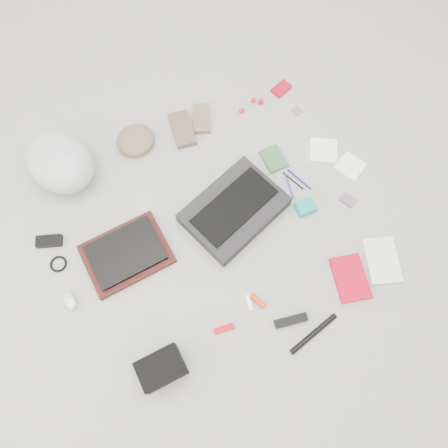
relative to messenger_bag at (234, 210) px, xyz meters
name	(u,v)px	position (x,y,z in m)	size (l,w,h in m)	color
ground_plane	(224,228)	(-0.08, -0.05, -0.04)	(4.00, 4.00, 0.00)	gray
messenger_bag	(234,210)	(0.00, 0.00, 0.00)	(0.45, 0.32, 0.08)	black
bag_flap	(234,206)	(0.00, 0.00, 0.04)	(0.40, 0.18, 0.01)	black
laptop_sleeve	(127,254)	(-0.54, 0.04, -0.02)	(0.38, 0.28, 0.03)	#371411
laptop	(126,252)	(-0.54, 0.04, 0.00)	(0.32, 0.23, 0.02)	black
bike_helmet	(60,162)	(-0.64, 0.57, 0.07)	(0.29, 0.36, 0.22)	silver
beanie	(136,140)	(-0.27, 0.57, 0.00)	(0.19, 0.19, 0.07)	#755F4A
mitten_left	(182,129)	(-0.03, 0.53, -0.02)	(0.10, 0.21, 0.03)	brown
mitten_right	(202,119)	(0.09, 0.55, -0.02)	(0.09, 0.17, 0.03)	#745C4D
power_brick	(49,241)	(-0.83, 0.25, -0.02)	(0.12, 0.05, 0.03)	black
cable_coil	(58,264)	(-0.84, 0.14, -0.03)	(0.08, 0.08, 0.01)	black
mouse	(70,301)	(-0.84, -0.05, -0.02)	(0.05, 0.09, 0.03)	#B6B6C0
camera_bag	(162,368)	(-0.59, -0.50, 0.02)	(0.18, 0.13, 0.12)	black
multitool	(224,329)	(-0.29, -0.47, -0.03)	(0.09, 0.03, 0.01)	#B9000E
toiletry_tube_white	(250,303)	(-0.14, -0.42, -0.03)	(0.02, 0.02, 0.07)	white
toiletry_tube_orange	(258,301)	(-0.10, -0.43, -0.03)	(0.02, 0.02, 0.08)	#CD3C05
u_lock	(291,321)	(-0.01, -0.57, -0.02)	(0.15, 0.04, 0.03)	black
bike_pump	(313,334)	(0.04, -0.66, -0.03)	(0.02, 0.02, 0.26)	black
book_red	(350,278)	(0.32, -0.52, -0.03)	(0.14, 0.21, 0.02)	red
book_white	(382,261)	(0.49, -0.52, -0.03)	(0.14, 0.22, 0.02)	silver
notepad	(274,159)	(0.31, 0.17, -0.03)	(0.10, 0.13, 0.02)	#2E5B32
pen_blue	(289,185)	(0.31, 0.01, -0.03)	(0.01, 0.01, 0.14)	#24319E
pen_black	(293,181)	(0.34, 0.02, -0.03)	(0.01, 0.01, 0.13)	black
pen_navy	(299,179)	(0.37, 0.01, -0.03)	(0.01, 0.01, 0.15)	navy
accordion_wallet	(305,207)	(0.31, -0.14, -0.02)	(0.09, 0.07, 0.04)	#129E94
card_deck	(347,200)	(0.52, -0.19, -0.03)	(0.05, 0.07, 0.01)	slate
napkin_top	(323,150)	(0.56, 0.10, -0.03)	(0.14, 0.14, 0.01)	white
napkin_bottom	(350,166)	(0.64, -0.04, -0.03)	(0.12, 0.12, 0.01)	white
lollipop_a	(242,111)	(0.30, 0.50, -0.02)	(0.03, 0.03, 0.03)	red
lollipop_b	(253,100)	(0.39, 0.53, -0.02)	(0.03, 0.03, 0.03)	red
lollipop_c	(261,102)	(0.42, 0.50, -0.02)	(0.03, 0.03, 0.03)	maroon
altoids_tin	(281,89)	(0.56, 0.53, -0.03)	(0.10, 0.06, 0.02)	#AC1021
stamp_sheet	(297,111)	(0.57, 0.37, -0.04)	(0.04, 0.05, 0.00)	slate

